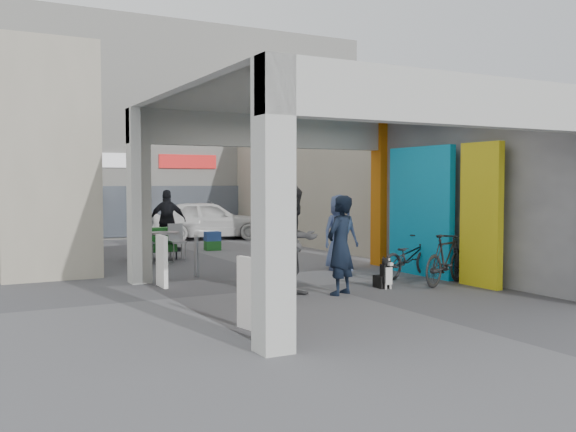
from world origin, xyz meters
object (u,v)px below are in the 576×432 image
man_crates (168,221)px  white_van (207,220)px  produce_stand (154,247)px  man_elderly (340,233)px  bicycle_front (409,257)px  border_collie (384,275)px  man_back_turned (294,241)px  bicycle_rear (446,259)px  cafe_set (156,249)px  man_with_dog (340,245)px

man_crates → white_van: man_crates is taller
produce_stand → white_van: size_ratio=0.30×
man_elderly → man_crates: man_crates is taller
bicycle_front → white_van: white_van is taller
man_crates → border_collie: bearing=120.0°
produce_stand → border_collie: bearing=-72.4°
bicycle_front → man_crates: bearing=6.6°
man_back_turned → bicycle_front: man_back_turned is taller
man_back_turned → bicycle_front: (3.21, 0.80, -0.54)m
man_crates → produce_stand: bearing=81.2°
border_collie → bicycle_rear: bearing=-7.4°
man_back_turned → white_van: bearing=69.5°
bicycle_front → bicycle_rear: 1.12m
cafe_set → bicycle_rear: bicycle_rear is taller
man_elderly → white_van: size_ratio=0.43×
produce_stand → bicycle_rear: 7.86m
cafe_set → bicycle_front: 6.49m
cafe_set → white_van: 6.58m
man_back_turned → man_crates: (0.27, 8.27, -0.08)m
bicycle_rear → bicycle_front: bearing=-20.1°
man_elderly → bicycle_rear: man_elderly is taller
bicycle_rear → man_with_dog: bearing=66.8°
man_back_turned → border_collie: bearing=-9.2°
man_with_dog → man_crates: bearing=-113.5°
man_with_dog → white_van: (1.92, 11.76, -0.20)m
border_collie → man_with_dog: size_ratio=0.35×
man_back_turned → man_elderly: (2.53, 2.44, -0.11)m
produce_stand → border_collie: size_ratio=1.99×
border_collie → man_crates: man_crates is taller
cafe_set → man_crates: man_crates is taller
cafe_set → produce_stand: (0.12, 0.58, -0.01)m
man_with_dog → bicycle_rear: 2.48m
man_crates → cafe_set: bearing=84.7°
border_collie → man_elderly: (0.60, 2.51, 0.62)m
produce_stand → bicycle_front: bicycle_front is taller
man_back_turned → bicycle_rear: 3.30m
man_back_turned → bicycle_front: bearing=6.8°
cafe_set → white_van: bearing=57.8°
white_van → man_with_dog: bearing=-179.4°
border_collie → man_with_dog: (-1.13, -0.20, 0.65)m
border_collie → man_crates: size_ratio=0.35×
man_with_dog → cafe_set: bearing=-102.8°
man_elderly → man_crates: (-2.26, 5.83, 0.03)m
produce_stand → bicycle_rear: size_ratio=0.74×
man_crates → white_van: size_ratio=0.44×
man_with_dog → bicycle_rear: bearing=151.8°
man_crates → bicycle_rear: (2.97, -8.59, -0.40)m
man_with_dog → produce_stand: bearing=-104.9°
cafe_set → man_back_turned: (0.77, -5.93, 0.65)m
man_elderly → border_collie: bearing=-100.5°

